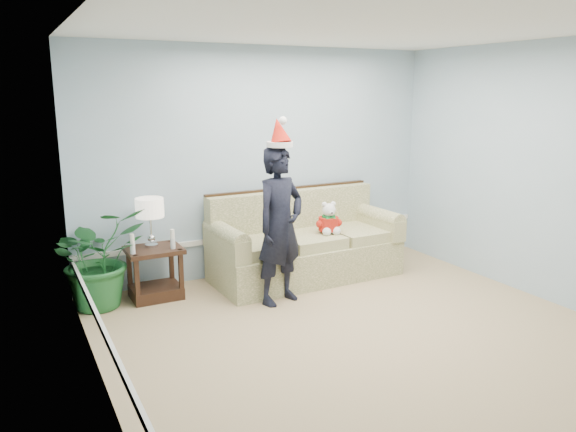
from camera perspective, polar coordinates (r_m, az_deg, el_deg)
The scene contains 10 objects.
room_shell at distance 4.63m, azimuth 10.29°, elevation 2.03°, with size 4.54×5.04×2.74m.
wainscot_trim at distance 5.34m, azimuth -8.21°, elevation -6.48°, with size 4.49×4.99×0.06m.
sofa at distance 6.70m, azimuth 1.57°, elevation -3.12°, with size 2.22×1.00×1.03m.
side_table at distance 6.22m, azimuth -13.33°, elevation -6.19°, with size 0.57×0.48×0.56m.
table_lamp at distance 6.08m, azimuth -13.87°, elevation 0.62°, with size 0.30×0.30×0.53m.
candle_pair at distance 5.97m, azimuth -13.57°, elevation -2.60°, with size 0.47×0.05×0.21m.
houseplant at distance 6.05m, azimuth -18.72°, elevation -4.04°, with size 0.94×0.81×1.04m, color #1E602B.
man at distance 5.78m, azimuth -0.82°, elevation -1.01°, with size 0.60×0.39×1.64m, color black.
santa_hat at distance 5.64m, azimuth -0.92°, elevation 8.39°, with size 0.30×0.33×0.31m.
teddy_bear at distance 6.59m, azimuth 4.18°, elevation -0.60°, with size 0.27×0.29×0.39m.
Camera 1 is at (-2.79, -3.61, 2.19)m, focal length 35.00 mm.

